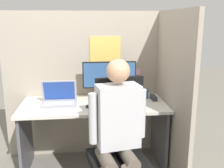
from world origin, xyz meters
name	(u,v)px	position (x,y,z in m)	size (l,w,h in m)	color
cubicle_panel_back	(92,85)	(0.00, 0.70, 0.85)	(2.03, 0.05, 1.70)	gray
cubicle_panel_right	(169,93)	(0.79, 0.27, 0.85)	(0.04, 1.31, 1.70)	gray
desk	(94,119)	(0.00, 0.34, 0.56)	(1.53, 0.67, 0.74)	beige
paper_box	(110,95)	(0.18, 0.49, 0.78)	(0.32, 0.25, 0.09)	orange
monitor	(109,77)	(0.18, 0.49, 0.99)	(0.59, 0.22, 0.33)	black
laptop	(59,100)	(-0.36, 0.34, 0.79)	(0.36, 0.25, 0.25)	#99999E
mouse	(89,106)	(-0.05, 0.20, 0.76)	(0.07, 0.04, 0.04)	black
stapler	(153,98)	(0.66, 0.40, 0.76)	(0.05, 0.15, 0.05)	#2D2D33
carrot_toy	(115,106)	(0.21, 0.18, 0.76)	(0.04, 0.15, 0.04)	orange
office_chair	(118,142)	(0.19, -0.23, 0.56)	(0.55, 0.59, 1.11)	black
person	(117,128)	(0.16, -0.39, 0.76)	(0.47, 0.45, 1.31)	brown
coffee_mug	(145,94)	(0.58, 0.48, 0.79)	(0.08, 0.08, 0.10)	teal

